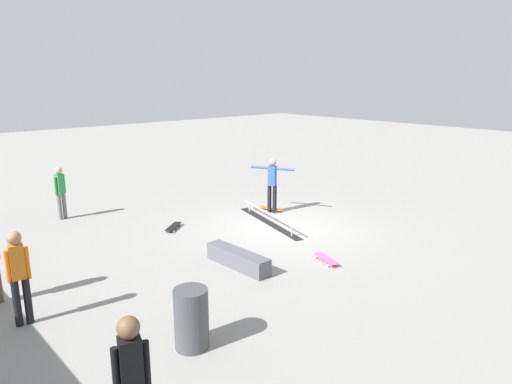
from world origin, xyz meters
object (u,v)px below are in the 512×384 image
loose_skateboard_black (173,227)px  bystander_orange_shirt (19,273)px  skater_main (272,181)px  grind_rail (269,219)px  bystander_black_shirt (132,383)px  trash_bin (191,319)px  bystander_green_shirt (60,190)px  loose_skateboard_pink (326,259)px  skate_ledge (238,259)px  skateboard_main (270,208)px

loose_skateboard_black → bystander_orange_shirt: bearing=-6.9°
skater_main → bystander_orange_shirt: size_ratio=1.02×
grind_rail → skater_main: (0.71, -0.81, 0.86)m
bystander_black_shirt → trash_bin: bearing=58.6°
bystander_black_shirt → bystander_orange_shirt: 3.92m
bystander_green_shirt → bystander_orange_shirt: size_ratio=0.95×
bystander_orange_shirt → loose_skateboard_black: bystander_orange_shirt is taller
bystander_black_shirt → loose_skateboard_pink: 6.40m
skate_ledge → skater_main: 4.43m
grind_rail → bystander_black_shirt: 8.75m
skater_main → loose_skateboard_black: (0.64, 3.16, -0.91)m
bystander_green_shirt → bystander_orange_shirt: bystander_orange_shirt is taller
bystander_orange_shirt → loose_skateboard_black: (2.68, -4.62, -0.86)m
skater_main → skateboard_main: size_ratio=2.06×
skate_ledge → trash_bin: bearing=127.3°
loose_skateboard_black → loose_skateboard_pink: bearing=69.9°
loose_skateboard_black → grind_rail: bearing=113.0°
bystander_green_shirt → skate_ledge: bearing=87.9°
skater_main → bystander_green_shirt: (3.66, 5.06, -0.10)m
skater_main → bystander_orange_shirt: 8.04m
bystander_black_shirt → bystander_green_shirt: 9.99m
skate_ledge → bystander_black_shirt: size_ratio=1.00×
bystander_orange_shirt → trash_bin: 3.05m
bystander_black_shirt → bystander_green_shirt: size_ratio=1.11×
trash_bin → skateboard_main: bearing=-52.7°
skater_main → bystander_green_shirt: skater_main is taller
skate_ledge → bystander_orange_shirt: bearing=82.9°
skater_main → bystander_green_shirt: bearing=28.0°
grind_rail → skater_main: skater_main is taller
skater_main → bystander_orange_shirt: bearing=78.5°
trash_bin → bystander_orange_shirt: bearing=35.0°
grind_rail → skate_ledge: bearing=139.6°
bystander_black_shirt → trash_bin: 2.30m
trash_bin → bystander_black_shirt: bearing=130.4°
loose_skateboard_black → skateboard_main: bearing=134.9°
skate_ledge → bystander_green_shirt: size_ratio=1.11×
skate_ledge → trash_bin: 3.20m
skater_main → loose_skateboard_pink: skater_main is taller
bystander_black_shirt → loose_skateboard_pink: size_ratio=2.13×
bystander_green_shirt → trash_bin: bearing=67.1°
skateboard_main → bystander_green_shirt: bearing=40.7°
grind_rail → bystander_green_shirt: size_ratio=2.11×
skateboard_main → trash_bin: bearing=112.1°
bystander_black_shirt → trash_bin: bystander_black_shirt is taller
grind_rail → skate_ledge: skate_ledge is taller
loose_skateboard_black → skater_main: bearing=131.5°
trash_bin → grind_rail: bearing=-54.1°
skateboard_main → grind_rail: bearing=119.6°
skateboard_main → loose_skateboard_black: size_ratio=1.09×
skateboard_main → bystander_green_shirt: bystander_green_shirt is taller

